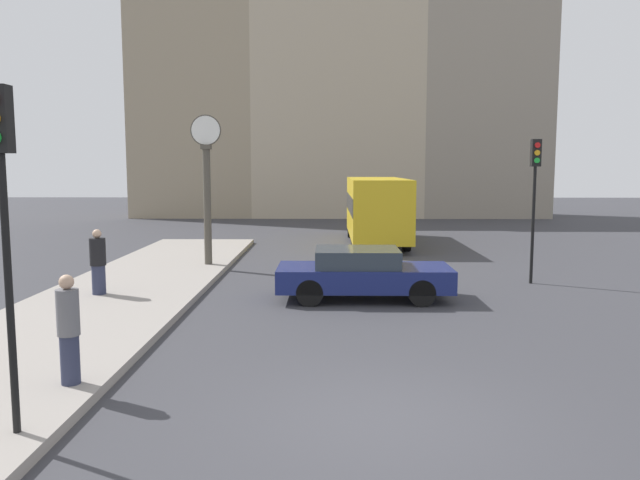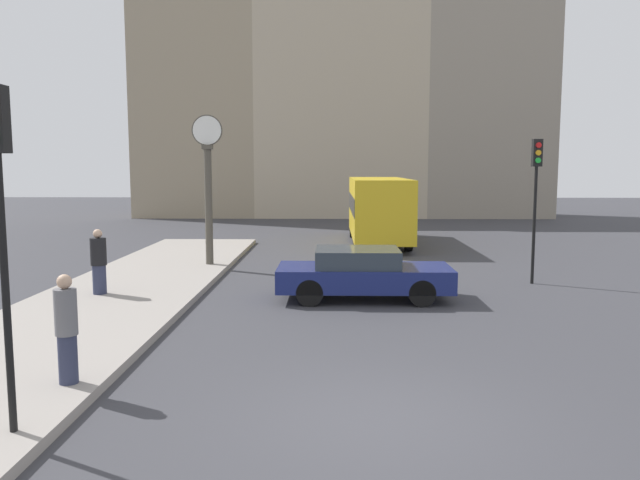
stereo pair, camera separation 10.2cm
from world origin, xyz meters
The scene contains 10 objects.
ground_plane centered at (0.00, 0.00, 0.00)m, with size 120.00×120.00×0.00m, color #38383D.
sidewalk_corner centered at (-5.97, 8.58, 0.08)m, with size 3.99×21.16×0.16m, color gray.
building_row centered at (0.19, 34.40, 8.01)m, with size 27.16×5.00×16.38m.
sedan_car centered at (0.15, 7.54, 0.66)m, with size 4.31×1.80×1.28m.
bus_distant centered at (1.36, 19.00, 1.60)m, with size 2.34×7.85×2.81m.
traffic_light_near centered at (-4.41, -0.78, 3.05)m, with size 0.26×0.24×4.06m.
traffic_light_far centered at (5.08, 9.77, 2.90)m, with size 0.26×0.24×4.07m.
street_clock centered at (-4.61, 12.17, 2.75)m, with size 0.98×0.32×4.79m.
pedestrian_black_jacket centered at (-6.41, 7.32, 0.96)m, with size 0.39×0.39×1.62m.
pedestrian_grey_jacket centered at (-4.46, 0.90, 0.97)m, with size 0.32×0.32×1.61m.
Camera 1 is at (-0.70, -7.84, 3.30)m, focal length 35.00 mm.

